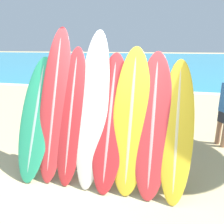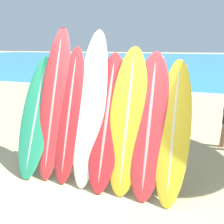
{
  "view_description": "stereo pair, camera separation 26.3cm",
  "coord_description": "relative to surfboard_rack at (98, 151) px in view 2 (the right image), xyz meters",
  "views": [
    {
      "loc": [
        1.07,
        -2.66,
        2.21
      ],
      "look_at": [
        0.09,
        1.3,
        0.97
      ],
      "focal_mm": 35.0,
      "sensor_mm": 36.0,
      "label": 1
    },
    {
      "loc": [
        1.32,
        -2.59,
        2.21
      ],
      "look_at": [
        0.09,
        1.3,
        0.97
      ],
      "focal_mm": 35.0,
      "sensor_mm": 36.0,
      "label": 2
    }
  ],
  "objects": [
    {
      "name": "surfboard_rack",
      "position": [
        0.0,
        0.0,
        0.0
      ],
      "size": [
        2.7,
        0.04,
        0.94
      ],
      "color": "#47474C",
      "rests_on": "ground_plane"
    },
    {
      "name": "ocean_water",
      "position": [
        -0.09,
        37.22,
        -0.51
      ],
      "size": [
        120.0,
        60.0,
        0.01
      ],
      "color": "teal",
      "rests_on": "ground_plane"
    },
    {
      "name": "surfboard_slot_4",
      "position": [
        0.15,
        0.03,
        0.55
      ],
      "size": [
        0.55,
        1.02,
        2.12
      ],
      "color": "red",
      "rests_on": "ground_plane"
    },
    {
      "name": "surfboard_slot_6",
      "position": [
        0.83,
        0.03,
        0.56
      ],
      "size": [
        0.57,
        0.98,
        2.14
      ],
      "color": "red",
      "rests_on": "ground_plane"
    },
    {
      "name": "person_mid_beach",
      "position": [
        1.26,
        3.04,
        0.46
      ],
      "size": [
        0.24,
        0.29,
        1.78
      ],
      "rotation": [
        0.0,
        0.0,
        1.84
      ],
      "color": "#A87A5B",
      "rests_on": "ground_plane"
    },
    {
      "name": "ground_plane",
      "position": [
        -0.09,
        -0.5,
        -0.51
      ],
      "size": [
        160.0,
        160.0,
        0.0
      ],
      "primitive_type": "plane",
      "color": "tan"
    },
    {
      "name": "surfboard_slot_2",
      "position": [
        -0.51,
        0.03,
        0.6
      ],
      "size": [
        0.48,
        0.92,
        2.21
      ],
      "color": "red",
      "rests_on": "ground_plane"
    },
    {
      "name": "surfboard_slot_0",
      "position": [
        -1.16,
        0.01,
        0.51
      ],
      "size": [
        0.59,
        1.01,
        2.04
      ],
      "color": "#289E70",
      "rests_on": "ground_plane"
    },
    {
      "name": "surfboard_slot_1",
      "position": [
        -0.83,
        0.09,
        0.76
      ],
      "size": [
        0.53,
        1.03,
        2.55
      ],
      "color": "red",
      "rests_on": "ground_plane"
    },
    {
      "name": "surfboard_slot_5",
      "position": [
        0.49,
        0.04,
        0.6
      ],
      "size": [
        0.59,
        0.94,
        2.22
      ],
      "color": "yellow",
      "rests_on": "ground_plane"
    },
    {
      "name": "person_far_left",
      "position": [
        -1.31,
        6.42,
        0.41
      ],
      "size": [
        0.28,
        0.23,
        1.69
      ],
      "rotation": [
        0.0,
        0.0,
        3.32
      ],
      "color": "#846047",
      "rests_on": "ground_plane"
    },
    {
      "name": "surfboard_slot_7",
      "position": [
        1.19,
        0.01,
        0.5
      ],
      "size": [
        0.49,
        0.97,
        2.03
      ],
      "color": "yellow",
      "rests_on": "ground_plane"
    },
    {
      "name": "person_far_right",
      "position": [
        -0.23,
        2.48,
        0.46
      ],
      "size": [
        0.24,
        0.3,
        1.78
      ],
      "rotation": [
        0.0,
        0.0,
        1.35
      ],
      "color": "#A87A5B",
      "rests_on": "ground_plane"
    },
    {
      "name": "surfboard_slot_3",
      "position": [
        -0.15,
        0.09,
        0.73
      ],
      "size": [
        0.52,
        1.05,
        2.49
      ],
      "color": "silver",
      "rests_on": "ground_plane"
    }
  ]
}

